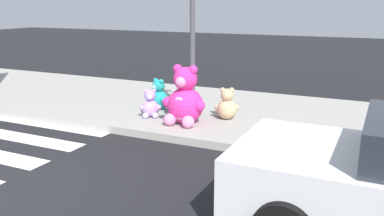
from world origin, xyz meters
TOP-DOWN VIEW (x-y plane):
  - sidewalk at (0.00, 5.20)m, footprint 28.00×4.40m
  - sign_pole at (1.00, 4.40)m, footprint 0.56×0.11m
  - plush_pink_large at (1.10, 3.81)m, footprint 0.92×0.81m
  - plush_tan at (1.75, 4.50)m, footprint 0.49×0.49m
  - plush_teal at (0.04, 4.59)m, footprint 0.53×0.51m
  - plush_brown at (0.51, 4.92)m, footprint 0.45×0.44m
  - plush_lavender at (0.21, 3.95)m, footprint 0.42×0.44m

SIDE VIEW (x-z plane):
  - sidewalk at x=0.00m, z-range 0.00..0.15m
  - plush_lavender at x=0.21m, z-range 0.09..0.69m
  - plush_brown at x=0.51m, z-range 0.09..0.71m
  - plush_tan at x=1.75m, z-range 0.08..0.76m
  - plush_teal at x=0.04m, z-range 0.08..0.79m
  - plush_pink_large at x=1.10m, z-range 0.03..1.23m
  - sign_pole at x=1.00m, z-range 0.25..3.45m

